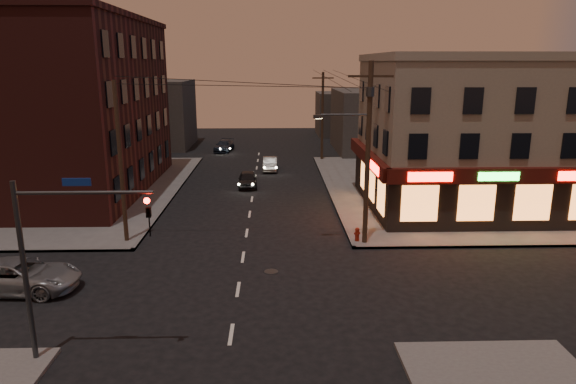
{
  "coord_description": "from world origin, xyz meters",
  "views": [
    {
      "loc": [
        1.65,
        -21.64,
        10.01
      ],
      "look_at": [
        2.44,
        5.44,
        3.2
      ],
      "focal_mm": 32.0,
      "sensor_mm": 36.0,
      "label": 1
    }
  ],
  "objects_px": {
    "sedan_mid": "(270,164)",
    "suv_cross": "(19,276)",
    "sedan_near": "(248,179)",
    "sedan_far": "(224,146)",
    "fire_hydrant": "(357,234)"
  },
  "relations": [
    {
      "from": "fire_hydrant",
      "to": "sedan_near",
      "type": "bearing_deg",
      "value": 116.16
    },
    {
      "from": "suv_cross",
      "to": "sedan_near",
      "type": "height_order",
      "value": "suv_cross"
    },
    {
      "from": "suv_cross",
      "to": "sedan_far",
      "type": "distance_m",
      "value": 38.31
    },
    {
      "from": "sedan_near",
      "to": "sedan_mid",
      "type": "xyz_separation_m",
      "value": [
        1.83,
        6.77,
        -0.02
      ]
    },
    {
      "from": "sedan_far",
      "to": "fire_hydrant",
      "type": "bearing_deg",
      "value": -64.09
    },
    {
      "from": "suv_cross",
      "to": "sedan_near",
      "type": "relative_size",
      "value": 1.4
    },
    {
      "from": "suv_cross",
      "to": "fire_hydrant",
      "type": "relative_size",
      "value": 6.67
    },
    {
      "from": "sedan_mid",
      "to": "fire_hydrant",
      "type": "height_order",
      "value": "sedan_mid"
    },
    {
      "from": "suv_cross",
      "to": "sedan_mid",
      "type": "bearing_deg",
      "value": -19.34
    },
    {
      "from": "sedan_mid",
      "to": "fire_hydrant",
      "type": "xyz_separation_m",
      "value": [
        5.07,
        -20.82,
        -0.04
      ]
    },
    {
      "from": "sedan_far",
      "to": "sedan_mid",
      "type": "bearing_deg",
      "value": -56.38
    },
    {
      "from": "sedan_mid",
      "to": "suv_cross",
      "type": "bearing_deg",
      "value": -111.93
    },
    {
      "from": "sedan_far",
      "to": "fire_hydrant",
      "type": "relative_size",
      "value": 5.49
    },
    {
      "from": "sedan_far",
      "to": "sedan_near",
      "type": "bearing_deg",
      "value": -70.92
    },
    {
      "from": "sedan_far",
      "to": "fire_hydrant",
      "type": "distance_m",
      "value": 33.69
    }
  ]
}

